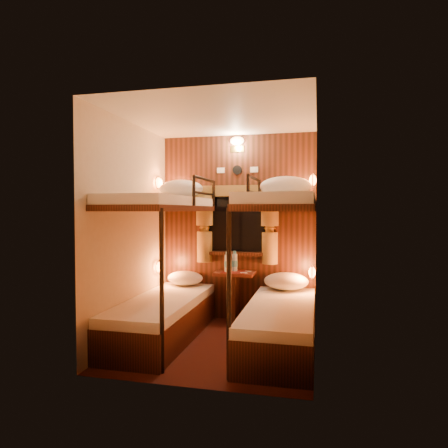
% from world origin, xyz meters
% --- Properties ---
extents(floor, '(2.10, 2.10, 0.00)m').
position_xyz_m(floor, '(0.00, 0.00, 0.00)').
color(floor, '#38110F').
rests_on(floor, ground).
extents(ceiling, '(2.10, 2.10, 0.00)m').
position_xyz_m(ceiling, '(0.00, 0.00, 2.40)').
color(ceiling, silver).
rests_on(ceiling, wall_back).
extents(wall_back, '(2.40, 0.00, 2.40)m').
position_xyz_m(wall_back, '(0.00, 1.05, 1.20)').
color(wall_back, '#C6B293').
rests_on(wall_back, floor).
extents(wall_front, '(2.40, 0.00, 2.40)m').
position_xyz_m(wall_front, '(0.00, -1.05, 1.20)').
color(wall_front, '#C6B293').
rests_on(wall_front, floor).
extents(wall_left, '(0.00, 2.40, 2.40)m').
position_xyz_m(wall_left, '(-1.00, 0.00, 1.20)').
color(wall_left, '#C6B293').
rests_on(wall_left, floor).
extents(wall_right, '(0.00, 2.40, 2.40)m').
position_xyz_m(wall_right, '(1.00, 0.00, 1.20)').
color(wall_right, '#C6B293').
rests_on(wall_right, floor).
extents(back_panel, '(2.00, 0.03, 2.40)m').
position_xyz_m(back_panel, '(0.00, 1.04, 1.20)').
color(back_panel, black).
rests_on(back_panel, floor).
extents(bunk_left, '(0.72, 1.90, 1.82)m').
position_xyz_m(bunk_left, '(-0.65, 0.07, 0.56)').
color(bunk_left, black).
rests_on(bunk_left, floor).
extents(bunk_right, '(0.72, 1.90, 1.82)m').
position_xyz_m(bunk_right, '(0.65, 0.07, 0.56)').
color(bunk_right, black).
rests_on(bunk_right, floor).
extents(window, '(1.00, 0.12, 0.79)m').
position_xyz_m(window, '(0.00, 1.00, 1.18)').
color(window, black).
rests_on(window, back_panel).
extents(curtains, '(1.10, 0.22, 1.00)m').
position_xyz_m(curtains, '(0.00, 0.97, 1.26)').
color(curtains, olive).
rests_on(curtains, back_panel).
extents(back_fixtures, '(0.54, 0.09, 0.48)m').
position_xyz_m(back_fixtures, '(0.00, 1.00, 2.25)').
color(back_fixtures, black).
rests_on(back_fixtures, back_panel).
extents(reading_lamps, '(2.00, 0.20, 1.25)m').
position_xyz_m(reading_lamps, '(-0.00, 0.70, 1.24)').
color(reading_lamps, orange).
rests_on(reading_lamps, wall_left).
extents(table, '(0.50, 0.34, 0.66)m').
position_xyz_m(table, '(0.00, 0.85, 0.41)').
color(table, '#582114').
rests_on(table, floor).
extents(bottle_left, '(0.07, 0.07, 0.26)m').
position_xyz_m(bottle_left, '(-0.09, 0.82, 0.76)').
color(bottle_left, '#99BFE5').
rests_on(bottle_left, table).
extents(bottle_right, '(0.08, 0.08, 0.26)m').
position_xyz_m(bottle_right, '(-0.01, 0.89, 0.76)').
color(bottle_right, '#99BFE5').
rests_on(bottle_right, table).
extents(sachet_a, '(0.10, 0.09, 0.01)m').
position_xyz_m(sachet_a, '(0.13, 0.77, 0.65)').
color(sachet_a, silver).
rests_on(sachet_a, table).
extents(sachet_b, '(0.09, 0.07, 0.01)m').
position_xyz_m(sachet_b, '(0.16, 0.92, 0.65)').
color(sachet_b, silver).
rests_on(sachet_b, table).
extents(pillow_lower_left, '(0.47, 0.33, 0.18)m').
position_xyz_m(pillow_lower_left, '(-0.65, 0.82, 0.55)').
color(pillow_lower_left, silver).
rests_on(pillow_lower_left, bunk_left).
extents(pillow_lower_right, '(0.54, 0.39, 0.21)m').
position_xyz_m(pillow_lower_right, '(0.65, 0.81, 0.56)').
color(pillow_lower_right, silver).
rests_on(pillow_lower_right, bunk_right).
extents(pillow_upper_left, '(0.56, 0.40, 0.22)m').
position_xyz_m(pillow_upper_left, '(-0.65, 0.68, 1.70)').
color(pillow_upper_left, silver).
rests_on(pillow_upper_left, bunk_left).
extents(pillow_upper_right, '(0.61, 0.44, 0.24)m').
position_xyz_m(pillow_upper_right, '(0.65, 0.66, 1.71)').
color(pillow_upper_right, silver).
rests_on(pillow_upper_right, bunk_right).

